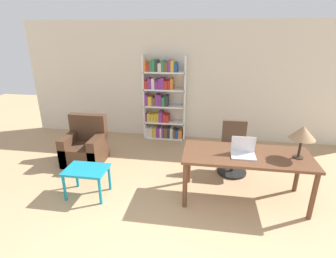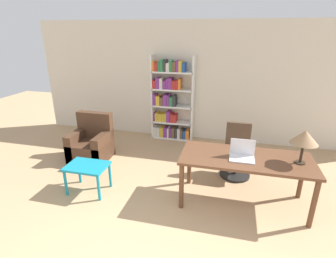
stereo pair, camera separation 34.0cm
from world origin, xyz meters
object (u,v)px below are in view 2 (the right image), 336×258
(side_table_blue, at_px, (87,169))
(laptop, at_px, (242,154))
(desk, at_px, (246,163))
(armchair, at_px, (91,145))
(bookshelf, at_px, (170,102))
(office_chair, at_px, (237,153))
(table_lamp, at_px, (305,138))

(side_table_blue, bearing_deg, laptop, 5.80)
(desk, distance_m, armchair, 3.09)
(bookshelf, bearing_deg, office_chair, -41.80)
(table_lamp, bearing_deg, office_chair, 133.83)
(table_lamp, bearing_deg, desk, 179.96)
(table_lamp, bearing_deg, bookshelf, 136.63)
(office_chair, bearing_deg, side_table_blue, -153.92)
(desk, distance_m, office_chair, 0.89)
(desk, height_order, office_chair, office_chair)
(table_lamp, relative_size, armchair, 0.52)
(desk, bearing_deg, side_table_blue, -173.32)
(office_chair, relative_size, bookshelf, 0.49)
(laptop, height_order, bookshelf, bookshelf)
(desk, height_order, table_lamp, table_lamp)
(laptop, bearing_deg, desk, 34.46)
(armchair, height_order, bookshelf, bookshelf)
(laptop, xyz_separation_m, armchair, (-2.89, 0.84, -0.53))
(office_chair, height_order, side_table_blue, office_chair)
(office_chair, bearing_deg, bookshelf, 138.20)
(table_lamp, xyz_separation_m, office_chair, (-0.81, 0.85, -0.72))
(armchair, xyz_separation_m, bookshelf, (1.28, 1.45, 0.61))
(laptop, relative_size, armchair, 0.37)
(armchair, bearing_deg, bookshelf, 48.52)
(laptop, distance_m, office_chair, 0.98)
(desk, height_order, side_table_blue, desk)
(desk, relative_size, table_lamp, 3.90)
(desk, bearing_deg, bookshelf, 126.66)
(armchair, relative_size, bookshelf, 0.47)
(table_lamp, xyz_separation_m, bookshelf, (-2.38, 2.25, -0.24))
(laptop, xyz_separation_m, office_chair, (-0.04, 0.89, -0.40))
(side_table_blue, xyz_separation_m, armchair, (-0.54, 1.08, -0.10))
(table_lamp, distance_m, bookshelf, 3.29)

